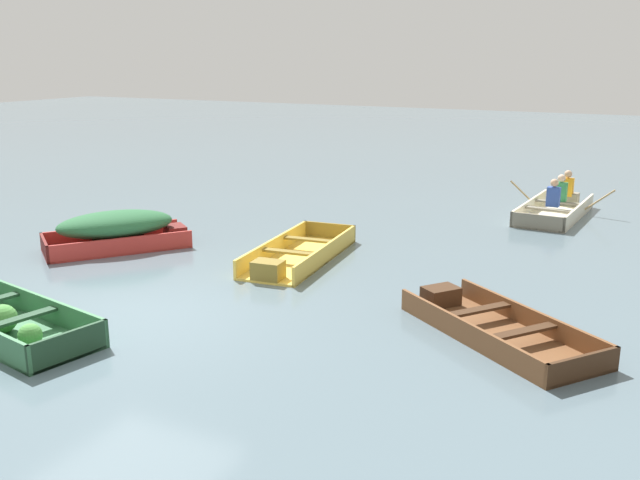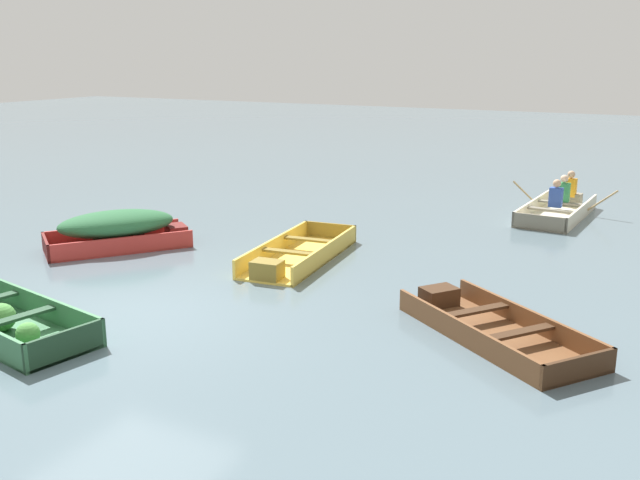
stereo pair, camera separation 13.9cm
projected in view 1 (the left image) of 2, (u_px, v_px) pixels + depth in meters
The scene contains 5 objects.
ground_plane at pixel (127, 315), 10.18m from camera, with size 80.00×80.00×0.00m, color slate.
skiff_yellow_near_moored at pixel (297, 255), 12.79m from camera, with size 1.41×3.18×0.34m.
skiff_red_mid_moored at pixel (117, 228), 13.56m from camera, with size 2.48×2.79×0.73m.
skiff_wooden_brown_far_moored at pixel (492, 326), 9.49m from camera, with size 3.03×2.64×0.31m.
rowboat_cream_with_crew at pixel (556, 206), 16.45m from camera, with size 2.40×3.11×0.90m.
Camera 1 is at (6.82, -7.26, 3.62)m, focal length 40.00 mm.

